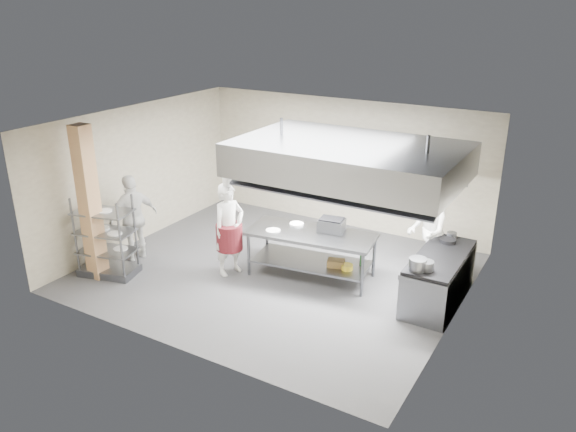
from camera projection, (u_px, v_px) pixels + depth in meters
The scene contains 23 objects.
floor at pixel (276, 272), 11.14m from camera, with size 7.00×7.00×0.00m, color #363638.
ceiling at pixel (275, 122), 10.06m from camera, with size 7.00×7.00×0.00m, color silver.
wall_back at pixel (343, 164), 13.02m from camera, with size 7.00×7.00×0.00m, color tan.
wall_left at pixel (139, 174), 12.25m from camera, with size 6.00×6.00×0.00m, color tan.
wall_right at pixel (462, 238), 8.95m from camera, with size 6.00×6.00×0.00m, color tan.
column at pixel (89, 204), 10.44m from camera, with size 0.30×0.30×3.00m, color tan.
exhaust_hood at pixel (349, 159), 9.99m from camera, with size 4.00×2.50×0.60m, color gray.
hood_strip_a at pixel (304, 169), 10.53m from camera, with size 1.60×0.12×0.04m, color white.
hood_strip_b at pixel (396, 184), 9.68m from camera, with size 1.60×0.12×0.04m, color white.
wall_shelf at pixel (416, 177), 12.04m from camera, with size 1.50×0.28×0.04m, color gray.
island at pixel (311, 254), 10.85m from camera, with size 2.43×1.01×0.91m, color gray, non-canonical shape.
island_worktop at pixel (311, 234), 10.70m from camera, with size 2.43×1.01×0.06m, color gray.
island_undershelf at pixel (311, 261), 10.91m from camera, with size 2.24×0.91×0.04m, color slate.
pass_rack at pixel (106, 236), 10.80m from camera, with size 1.08×0.63×1.62m, color slate, non-canonical shape.
cooking_range at pixel (438, 280), 9.94m from camera, with size 0.80×2.00×0.84m, color slate.
range_top at pixel (441, 257), 9.78m from camera, with size 0.78×1.96×0.06m, color black.
chef_head at pixel (229, 230), 10.81m from camera, with size 0.67×0.44×1.83m, color silver.
chef_line at pixel (427, 231), 10.69m from camera, with size 0.91×0.71×1.86m, color silver.
chef_plating at pixel (134, 218), 11.44m from camera, with size 1.06×0.44×1.81m, color silver.
griddle at pixel (332, 225), 10.72m from camera, with size 0.48×0.38×0.24m, color slate.
wicker_basket at pixel (336, 263), 10.63m from camera, with size 0.32×0.22×0.14m, color olive.
stockpot at pixel (418, 264), 9.20m from camera, with size 0.30×0.30×0.20m, color gray.
plate_stack at pixel (107, 249), 10.90m from camera, with size 0.28×0.28×0.05m, color white.
Camera 1 is at (5.26, -8.50, 5.06)m, focal length 35.00 mm.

